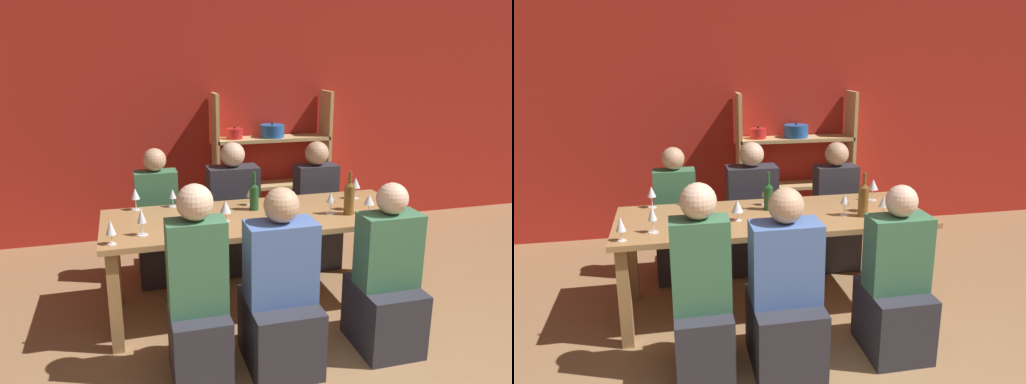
# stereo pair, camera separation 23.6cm
# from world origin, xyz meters

# --- Properties ---
(wall_back_red) EXTENTS (8.80, 0.06, 2.70)m
(wall_back_red) POSITION_xyz_m (0.00, 3.83, 1.35)
(wall_back_red) COLOR red
(wall_back_red) RESTS_ON ground_plane
(shelf_unit) EXTENTS (1.26, 0.30, 1.53)m
(shelf_unit) POSITION_xyz_m (0.58, 3.63, 0.59)
(shelf_unit) COLOR tan
(shelf_unit) RESTS_ON ground_plane
(dining_table) EXTENTS (2.31, 0.86, 0.76)m
(dining_table) POSITION_xyz_m (0.01, 2.00, 0.67)
(dining_table) COLOR #AD7F4C
(dining_table) RESTS_ON ground_plane
(wine_bottle_green) EXTENTS (0.08, 0.08, 0.33)m
(wine_bottle_green) POSITION_xyz_m (0.66, 1.84, 0.89)
(wine_bottle_green) COLOR brown
(wine_bottle_green) RESTS_ON dining_table
(wine_bottle_dark) EXTENTS (0.07, 0.07, 0.30)m
(wine_bottle_dark) POSITION_xyz_m (-0.00, 2.13, 0.87)
(wine_bottle_dark) COLOR #1E4C23
(wine_bottle_dark) RESTS_ON dining_table
(wine_glass_white_a) EXTENTS (0.08, 0.08, 0.15)m
(wine_glass_white_a) POSITION_xyz_m (0.81, 1.81, 0.86)
(wine_glass_white_a) COLOR white
(wine_glass_white_a) RESTS_ON dining_table
(wine_glass_empty_a) EXTENTS (0.08, 0.08, 0.18)m
(wine_glass_empty_a) POSITION_xyz_m (0.71, 1.94, 0.89)
(wine_glass_empty_a) COLOR white
(wine_glass_empty_a) RESTS_ON dining_table
(wine_glass_red_a) EXTENTS (0.08, 0.08, 0.18)m
(wine_glass_red_a) POSITION_xyz_m (0.89, 2.21, 0.89)
(wine_glass_red_a) COLOR white
(wine_glass_red_a) RESTS_ON dining_table
(wine_glass_empty_b) EXTENTS (0.07, 0.07, 0.19)m
(wine_glass_empty_b) POSITION_xyz_m (-0.86, 1.78, 0.89)
(wine_glass_empty_b) COLOR white
(wine_glass_empty_b) RESTS_ON dining_table
(wine_glass_empty_c) EXTENTS (0.07, 0.07, 0.17)m
(wine_glass_empty_c) POSITION_xyz_m (0.14, 1.82, 0.88)
(wine_glass_empty_c) COLOR white
(wine_glass_empty_c) RESTS_ON dining_table
(wine_glass_white_b) EXTENTS (0.07, 0.07, 0.15)m
(wine_glass_white_b) POSITION_xyz_m (-0.00, 2.25, 0.86)
(wine_glass_white_b) COLOR white
(wine_glass_white_b) RESTS_ON dining_table
(wine_glass_red_b) EXTENTS (0.06, 0.06, 0.16)m
(wine_glass_red_b) POSITION_xyz_m (-1.06, 1.67, 0.86)
(wine_glass_red_b) COLOR white
(wine_glass_red_b) RESTS_ON dining_table
(wine_glass_empty_d) EXTENTS (0.08, 0.08, 0.16)m
(wine_glass_empty_d) POSITION_xyz_m (-0.27, 1.92, 0.87)
(wine_glass_empty_d) COLOR white
(wine_glass_empty_d) RESTS_ON dining_table
(wine_glass_red_c) EXTENTS (0.07, 0.07, 0.15)m
(wine_glass_red_c) POSITION_xyz_m (-0.60, 2.37, 0.86)
(wine_glass_red_c) COLOR white
(wine_glass_red_c) RESTS_ON dining_table
(wine_glass_empty_e) EXTENTS (0.07, 0.07, 0.17)m
(wine_glass_empty_e) POSITION_xyz_m (-0.88, 2.36, 0.88)
(wine_glass_empty_e) COLOR white
(wine_glass_empty_e) RESTS_ON dining_table
(wine_glass_empty_f) EXTENTS (0.07, 0.07, 0.15)m
(wine_glass_empty_f) POSITION_xyz_m (0.14, 1.94, 0.86)
(wine_glass_empty_f) COLOR white
(wine_glass_empty_f) RESTS_ON dining_table
(wine_glass_red_d) EXTENTS (0.07, 0.07, 0.17)m
(wine_glass_red_d) POSITION_xyz_m (0.53, 1.88, 0.88)
(wine_glass_red_d) COLOR white
(wine_glass_red_d) RESTS_ON dining_table
(cell_phone) EXTENTS (0.17, 0.12, 0.01)m
(cell_phone) POSITION_xyz_m (-0.46, 1.88, 0.76)
(cell_phone) COLOR black
(cell_phone) RESTS_ON dining_table
(person_near_a) EXTENTS (0.34, 0.43, 1.23)m
(person_near_a) POSITION_xyz_m (-0.58, 1.23, 0.47)
(person_near_a) COLOR #2D2D38
(person_near_a) RESTS_ON ground_plane
(person_far_a) EXTENTS (0.38, 0.47, 1.16)m
(person_far_a) POSITION_xyz_m (0.74, 2.70, 0.43)
(person_far_a) COLOR #2D2D38
(person_far_a) RESTS_ON ground_plane
(person_near_b) EXTENTS (0.43, 0.53, 1.17)m
(person_near_b) POSITION_xyz_m (-0.07, 1.24, 0.43)
(person_near_b) COLOR #2D2D38
(person_near_b) RESTS_ON ground_plane
(person_far_b) EXTENTS (0.45, 0.57, 1.17)m
(person_far_b) POSITION_xyz_m (-0.01, 2.82, 0.42)
(person_far_b) COLOR #2D2D38
(person_far_b) RESTS_ON ground_plane
(person_near_c) EXTENTS (0.39, 0.49, 1.15)m
(person_near_c) POSITION_xyz_m (0.67, 1.25, 0.42)
(person_near_c) COLOR #2D2D38
(person_near_c) RESTS_ON ground_plane
(person_far_c) EXTENTS (0.35, 0.44, 1.17)m
(person_far_c) POSITION_xyz_m (-0.70, 2.70, 0.43)
(person_far_c) COLOR #2D2D38
(person_far_c) RESTS_ON ground_plane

